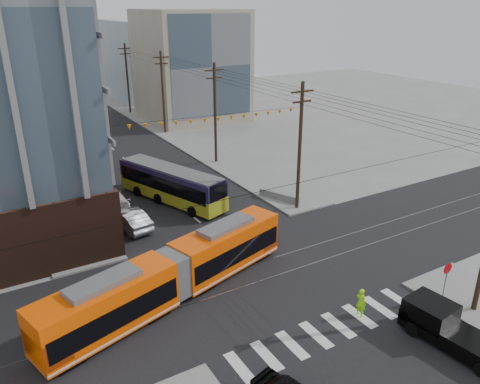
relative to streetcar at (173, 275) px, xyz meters
name	(u,v)px	position (x,y,z in m)	size (l,w,h in m)	color
ground	(294,302)	(6.04, -4.10, -1.65)	(160.00, 160.00, 0.00)	slate
bg_bldg_ne_near	(191,65)	(22.04, 43.90, 6.35)	(14.00, 14.00, 16.00)	gray
bg_bldg_ne_far	(155,59)	(24.04, 63.90, 5.35)	(16.00, 16.00, 14.00)	#8C99A5
utility_pole_far	(127,79)	(14.54, 51.90, 3.85)	(0.30, 0.30, 11.00)	black
streetcar	(173,275)	(0.00, 0.00, 0.00)	(17.12, 2.41, 3.30)	#FF4F02
city_bus	(171,184)	(5.87, 14.12, -0.02)	(2.49, 11.48, 3.25)	#211A3F
pickup_truck	(457,332)	(10.82, -11.55, -0.69)	(2.02, 5.66, 1.92)	black
parked_car_silver	(129,219)	(0.74, 10.70, -0.83)	(1.74, 4.98, 1.64)	#ACB3BA
parked_car_white	(111,199)	(0.80, 15.64, -0.90)	(2.11, 5.20, 1.51)	silver
parked_car_grey	(99,193)	(0.27, 17.76, -0.93)	(2.38, 5.17, 1.44)	#44464B
pedestrian	(361,302)	(8.49, -7.03, -0.76)	(0.65, 0.43, 1.78)	#98FF11
stop_sign	(445,283)	(13.81, -8.50, -0.44)	(0.74, 0.74, 2.43)	#BD0006
jersey_barrier	(280,196)	(14.34, 9.23, -1.25)	(0.89, 3.97, 0.79)	gray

